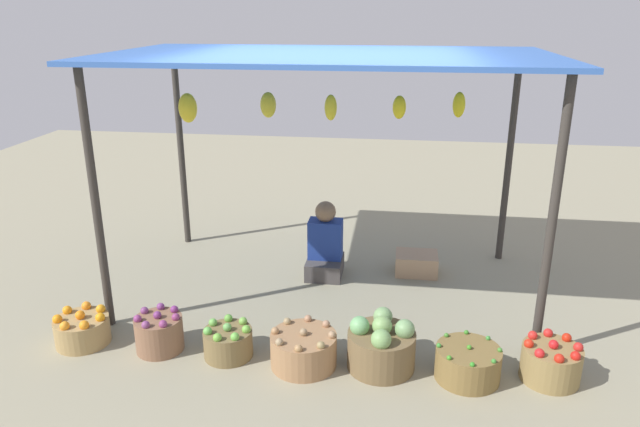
# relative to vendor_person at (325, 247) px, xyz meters

# --- Properties ---
(ground_plane) EXTENTS (14.00, 14.00, 0.00)m
(ground_plane) POSITION_rel_vendor_person_xyz_m (0.06, -0.30, -0.30)
(ground_plane) COLOR gray
(market_stall_structure) EXTENTS (3.86, 2.24, 2.24)m
(market_stall_structure) POSITION_rel_vendor_person_xyz_m (0.05, -0.30, 1.78)
(market_stall_structure) COLOR #38332D
(market_stall_structure) RESTS_ON ground
(vendor_person) EXTENTS (0.36, 0.44, 0.78)m
(vendor_person) POSITION_rel_vendor_person_xyz_m (0.00, 0.00, 0.00)
(vendor_person) COLOR #444040
(vendor_person) RESTS_ON ground
(basket_oranges) EXTENTS (0.44, 0.44, 0.29)m
(basket_oranges) POSITION_rel_vendor_person_xyz_m (-1.80, -1.59, -0.18)
(basket_oranges) COLOR #A38551
(basket_oranges) RESTS_ON ground
(basket_purple_onions) EXTENTS (0.38, 0.38, 0.34)m
(basket_purple_onions) POSITION_rel_vendor_person_xyz_m (-1.13, -1.59, -0.15)
(basket_purple_onions) COLOR brown
(basket_purple_onions) RESTS_ON ground
(basket_green_apples) EXTENTS (0.39, 0.39, 0.29)m
(basket_green_apples) POSITION_rel_vendor_person_xyz_m (-0.56, -1.61, -0.18)
(basket_green_apples) COLOR brown
(basket_green_apples) RESTS_ON ground
(basket_potatoes) EXTENTS (0.51, 0.51, 0.31)m
(basket_potatoes) POSITION_rel_vendor_person_xyz_m (0.05, -1.65, -0.16)
(basket_potatoes) COLOR #9D734C
(basket_potatoes) RESTS_ON ground
(basket_cabbages) EXTENTS (0.52, 0.52, 0.43)m
(basket_cabbages) POSITION_rel_vendor_person_xyz_m (0.64, -1.60, -0.12)
(basket_cabbages) COLOR brown
(basket_cabbages) RESTS_ON ground
(basket_green_chilies) EXTENTS (0.48, 0.48, 0.28)m
(basket_green_chilies) POSITION_rel_vendor_person_xyz_m (1.28, -1.66, -0.17)
(basket_green_chilies) COLOR olive
(basket_green_chilies) RESTS_ON ground
(basket_red_tomatoes) EXTENTS (0.43, 0.43, 0.33)m
(basket_red_tomatoes) POSITION_rel_vendor_person_xyz_m (1.88, -1.59, -0.16)
(basket_red_tomatoes) COLOR olive
(basket_red_tomatoes) RESTS_ON ground
(wooden_crate_near_vendor) EXTENTS (0.43, 0.34, 0.21)m
(wooden_crate_near_vendor) POSITION_rel_vendor_person_xyz_m (0.93, 0.15, -0.19)
(wooden_crate_near_vendor) COLOR tan
(wooden_crate_near_vendor) RESTS_ON ground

